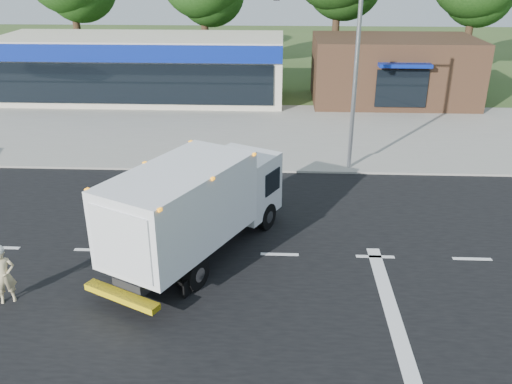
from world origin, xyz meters
TOP-DOWN VIEW (x-y plane):
  - ground at (0.00, 0.00)m, footprint 120.00×120.00m
  - road_asphalt at (0.00, 0.00)m, footprint 60.00×14.00m
  - sidewalk at (0.00, 8.20)m, footprint 60.00×2.40m
  - parking_apron at (0.00, 14.00)m, footprint 60.00×9.00m
  - lane_markings at (1.35, -1.35)m, footprint 55.20×7.00m
  - ems_box_truck at (-2.55, -0.20)m, footprint 5.27×7.44m
  - emergency_worker at (-7.39, -2.85)m, footprint 0.71×0.62m
  - retail_strip_mall at (-9.00, 19.93)m, footprint 18.00×6.20m
  - brown_storefront at (7.00, 19.98)m, footprint 10.00×6.70m
  - traffic_signal_pole at (2.35, 7.60)m, footprint 3.51×0.25m

SIDE VIEW (x-z plane):
  - ground at x=0.00m, z-range 0.00..0.00m
  - road_asphalt at x=0.00m, z-range -0.01..0.01m
  - parking_apron at x=0.00m, z-range 0.00..0.02m
  - lane_markings at x=1.35m, z-range 0.01..0.02m
  - sidewalk at x=0.00m, z-range 0.00..0.12m
  - emergency_worker at x=-7.39m, z-range -0.01..1.73m
  - ems_box_truck at x=-2.55m, z-range 0.25..3.45m
  - brown_storefront at x=7.00m, z-range 0.00..4.00m
  - retail_strip_mall at x=-9.00m, z-range 0.01..4.01m
  - traffic_signal_pole at x=2.35m, z-range 0.92..8.92m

